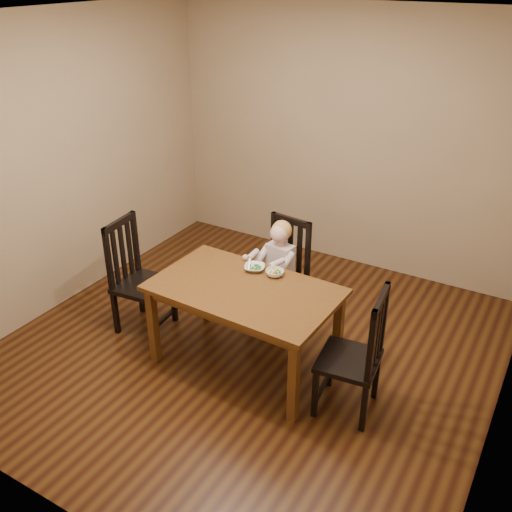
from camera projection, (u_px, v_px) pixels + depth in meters
The scene contains 9 objects.
room at pixel (249, 206), 4.38m from camera, with size 4.01×4.01×2.71m.
dining_table at pixel (244, 297), 4.53m from camera, with size 1.49×0.93×0.73m.
chair_child at pixel (282, 275), 5.18m from camera, with size 0.48×0.46×1.01m.
chair_left at pixel (137, 278), 5.09m from camera, with size 0.47×0.49×1.05m.
chair_right at pixel (356, 356), 4.11m from camera, with size 0.47×0.49×1.03m.
toddler at pixel (279, 264), 5.08m from camera, with size 0.31×0.39×0.54m, color beige, non-canonical shape.
bowl_peas at pixel (255, 268), 4.74m from camera, with size 0.17×0.17×0.04m, color white.
bowl_veg at pixel (275, 273), 4.65m from camera, with size 0.15×0.15×0.05m, color white.
fork at pixel (249, 265), 4.73m from camera, with size 0.07×0.13×0.05m.
Camera 1 is at (2.11, -3.47, 3.03)m, focal length 40.00 mm.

